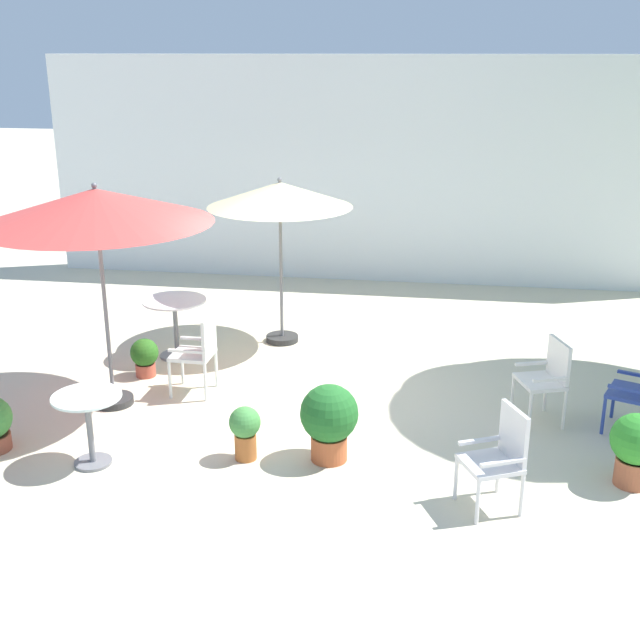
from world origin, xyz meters
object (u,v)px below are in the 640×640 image
(patio_chair_2, at_px, (547,375))
(potted_plant_0, at_px, (145,356))
(patio_umbrella_0, at_px, (280,197))
(cafe_table_0, at_px, (89,417))
(patio_chair_0, at_px, (199,349))
(potted_plant_3, at_px, (245,429))
(potted_plant_2, at_px, (636,446))
(patio_chair_3, at_px, (500,453))
(cafe_table_1, at_px, (175,317))
(patio_umbrella_1, at_px, (96,208))
(potted_plant_4, at_px, (330,419))

(patio_chair_2, relative_size, potted_plant_0, 1.90)
(patio_umbrella_0, height_order, potted_plant_0, patio_umbrella_0)
(cafe_table_0, relative_size, patio_chair_2, 0.79)
(patio_chair_0, distance_m, potted_plant_3, 1.72)
(cafe_table_0, distance_m, potted_plant_2, 5.08)
(patio_chair_0, distance_m, patio_chair_3, 3.81)
(patio_chair_2, height_order, potted_plant_3, patio_chair_2)
(patio_umbrella_0, relative_size, potted_plant_2, 3.21)
(cafe_table_1, distance_m, patio_chair_3, 4.94)
(patio_umbrella_1, bearing_deg, potted_plant_0, 85.17)
(cafe_table_0, bearing_deg, potted_plant_4, 10.94)
(patio_umbrella_0, relative_size, potted_plant_3, 4.10)
(potted_plant_4, bearing_deg, patio_chair_0, 141.71)
(cafe_table_1, xyz_separation_m, potted_plant_0, (-0.17, -0.69, -0.28))
(patio_chair_2, xyz_separation_m, potted_plant_0, (-4.68, 0.54, -0.27))
(potted_plant_0, bearing_deg, patio_umbrella_1, -94.83)
(potted_plant_0, height_order, potted_plant_3, potted_plant_3)
(patio_umbrella_0, height_order, potted_plant_3, patio_umbrella_0)
(patio_umbrella_1, height_order, patio_chair_0, patio_umbrella_1)
(cafe_table_0, bearing_deg, potted_plant_3, 12.83)
(cafe_table_1, relative_size, potted_plant_3, 1.49)
(patio_umbrella_0, relative_size, patio_chair_3, 2.43)
(potted_plant_0, xyz_separation_m, potted_plant_2, (5.34, -1.78, 0.13))
(potted_plant_3, bearing_deg, patio_chair_0, 121.45)
(cafe_table_0, xyz_separation_m, potted_plant_0, (-0.27, 2.16, -0.24))
(patio_umbrella_0, xyz_separation_m, cafe_table_1, (-1.24, -0.77, -1.45))
(patio_umbrella_1, distance_m, cafe_table_0, 2.22)
(patio_umbrella_1, height_order, potted_plant_2, patio_umbrella_1)
(cafe_table_0, distance_m, patio_chair_0, 1.86)
(patio_chair_2, distance_m, potted_plant_3, 3.26)
(potted_plant_0, bearing_deg, cafe_table_1, 75.75)
(patio_umbrella_0, relative_size, patio_umbrella_1, 0.90)
(cafe_table_1, bearing_deg, potted_plant_4, -45.81)
(patio_chair_2, xyz_separation_m, potted_plant_4, (-2.16, -1.19, -0.10))
(patio_umbrella_0, xyz_separation_m, patio_chair_2, (3.27, -1.99, -1.46))
(patio_chair_2, bearing_deg, patio_umbrella_0, 148.64)
(patio_chair_2, height_order, potted_plant_4, patio_chair_2)
(patio_chair_0, relative_size, patio_chair_3, 1.02)
(cafe_table_1, bearing_deg, potted_plant_3, -58.74)
(patio_chair_2, distance_m, patio_chair_3, 1.90)
(patio_chair_2, bearing_deg, cafe_table_0, -159.77)
(patio_chair_3, bearing_deg, patio_umbrella_1, 160.04)
(cafe_table_0, bearing_deg, potted_plant_2, 4.37)
(cafe_table_0, distance_m, patio_chair_3, 3.82)
(potted_plant_2, bearing_deg, patio_umbrella_1, 170.07)
(patio_umbrella_1, height_order, potted_plant_3, patio_umbrella_1)
(patio_umbrella_1, xyz_separation_m, potted_plant_3, (1.78, -1.01, -1.92))
(patio_chair_3, bearing_deg, cafe_table_1, 142.26)
(potted_plant_3, bearing_deg, patio_chair_3, -11.92)
(patio_umbrella_0, distance_m, patio_umbrella_1, 2.74)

